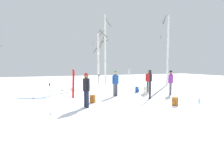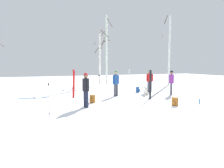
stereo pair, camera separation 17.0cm
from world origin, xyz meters
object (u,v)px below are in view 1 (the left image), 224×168
(person_3, at_px, (149,79))
(water_bottle_0, at_px, (199,101))
(ski_poles_0, at_px, (99,87))
(backpack_2, at_px, (175,101))
(birch_tree_4, at_px, (105,48))
(dog, at_px, (145,89))
(ski_pair_planted_0, at_px, (73,84))
(backpack_0, at_px, (93,99))
(birch_tree_5, at_px, (167,49))
(ski_pair_lying_0, at_px, (33,98))
(birch_tree_3, at_px, (98,57))
(person_2, at_px, (115,82))
(ski_pair_planted_1, at_px, (129,85))
(person_0, at_px, (86,88))
(backpack_1, at_px, (137,89))
(ski_poles_1, at_px, (50,98))
(person_1, at_px, (171,81))
(ski_pair_planted_2, at_px, (150,85))

(person_3, distance_m, water_bottle_0, 5.15)
(ski_poles_0, distance_m, water_bottle_0, 5.64)
(backpack_2, height_order, birch_tree_4, birch_tree_4)
(dog, height_order, ski_pair_planted_0, ski_pair_planted_0)
(person_3, height_order, ski_pair_planted_0, ski_pair_planted_0)
(ski_poles_0, relative_size, backpack_0, 3.50)
(dog, bearing_deg, birch_tree_5, 41.47)
(ski_pair_lying_0, xyz_separation_m, birch_tree_3, (7.24, 8.27, 2.99))
(dog, height_order, ski_pair_lying_0, dog)
(person_3, xyz_separation_m, dog, (-1.08, -1.23, -0.59))
(ski_pair_planted_0, distance_m, ski_poles_0, 1.95)
(person_2, distance_m, ski_pair_planted_1, 1.77)
(person_0, height_order, backpack_1, person_0)
(person_2, xyz_separation_m, ski_poles_1, (-4.64, -3.83, -0.25))
(dog, bearing_deg, backpack_2, -99.00)
(ski_pair_planted_1, height_order, birch_tree_3, birch_tree_3)
(person_0, distance_m, ski_poles_1, 2.13)
(person_1, relative_size, ski_pair_planted_0, 0.94)
(person_1, distance_m, birch_tree_4, 9.88)
(person_3, relative_size, backpack_2, 3.90)
(ski_pair_lying_0, distance_m, birch_tree_3, 11.39)
(backpack_2, bearing_deg, person_3, 71.54)
(person_3, bearing_deg, person_2, -164.05)
(ski_poles_0, xyz_separation_m, birch_tree_5, (9.64, 6.14, 2.89))
(person_0, bearing_deg, backpack_2, -16.90)
(ski_poles_1, xyz_separation_m, backpack_0, (2.48, 2.08, -0.51))
(person_0, relative_size, person_3, 1.00)
(ski_pair_planted_2, bearing_deg, ski_poles_1, -162.59)
(person_0, height_order, backpack_2, person_0)
(backpack_1, bearing_deg, ski_pair_planted_0, -170.89)
(backpack_2, height_order, water_bottle_0, backpack_2)
(ski_pair_planted_0, xyz_separation_m, water_bottle_0, (5.95, -4.46, -0.78))
(person_2, distance_m, birch_tree_4, 9.28)
(ski_poles_0, bearing_deg, person_0, -127.88)
(dog, relative_size, water_bottle_0, 3.15)
(birch_tree_4, bearing_deg, birch_tree_3, 114.86)
(person_0, height_order, ski_poles_1, person_0)
(ski_pair_planted_0, xyz_separation_m, backpack_2, (4.33, -4.42, -0.69))
(ski_pair_planted_2, height_order, water_bottle_0, ski_pair_planted_2)
(ski_pair_planted_2, bearing_deg, backpack_1, 74.46)
(backpack_2, bearing_deg, person_0, 163.10)
(ski_pair_planted_2, height_order, ski_pair_lying_0, ski_pair_planted_2)
(person_2, relative_size, person_3, 1.00)
(water_bottle_0, bearing_deg, ski_poles_0, 148.74)
(ski_pair_lying_0, bearing_deg, birch_tree_3, 48.81)
(birch_tree_5, bearing_deg, backpack_2, -125.75)
(person_1, xyz_separation_m, ski_pair_lying_0, (-9.03, 2.03, -0.97))
(ski_poles_0, height_order, water_bottle_0, ski_poles_0)
(person_0, xyz_separation_m, ski_poles_0, (1.19, 1.53, -0.16))
(backpack_0, bearing_deg, ski_pair_planted_1, -0.45)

